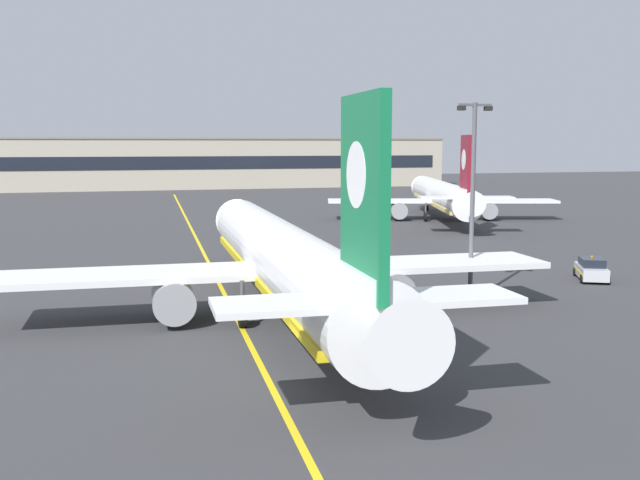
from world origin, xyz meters
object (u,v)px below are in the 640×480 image
at_px(airliner_background, 443,196).
at_px(service_car_third, 591,270).
at_px(airliner_foreground, 283,259).
at_px(apron_lamp_post, 472,199).
at_px(safety_cone_by_nose_gear, 255,265).

relative_size(airliner_background, service_car_third, 8.33).
bearing_deg(airliner_background, airliner_foreground, -124.26).
xyz_separation_m(airliner_background, service_car_third, (-8.03, -42.26, -2.38)).
bearing_deg(airliner_foreground, service_car_third, 12.05).
relative_size(airliner_background, apron_lamp_post, 3.07).
bearing_deg(apron_lamp_post, safety_cone_by_nose_gear, 122.94).
bearing_deg(safety_cone_by_nose_gear, apron_lamp_post, -57.06).
bearing_deg(apron_lamp_post, airliner_foreground, -176.37).
height_order(airliner_foreground, service_car_third, airliner_foreground).
bearing_deg(service_car_third, airliner_foreground, -167.95).
bearing_deg(safety_cone_by_nose_gear, airliner_background, 44.60).
xyz_separation_m(airliner_foreground, airliner_background, (32.32, 47.45, -0.23)).
height_order(airliner_background, apron_lamp_post, apron_lamp_post).
relative_size(service_car_third, safety_cone_by_nose_gear, 8.30).
distance_m(airliner_background, apron_lamp_post, 50.92).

